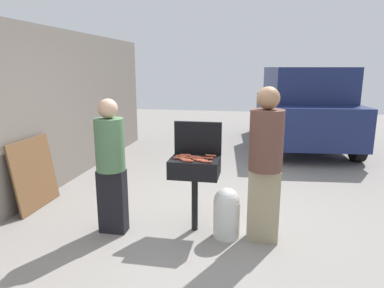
{
  "coord_description": "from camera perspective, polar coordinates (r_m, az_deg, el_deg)",
  "views": [
    {
      "loc": [
        0.64,
        -4.07,
        2.02
      ],
      "look_at": [
        -0.18,
        0.39,
        1.0
      ],
      "focal_mm": 32.01,
      "sensor_mm": 36.0,
      "label": 1
    }
  ],
  "objects": [
    {
      "name": "bbq_grill",
      "position": [
        4.2,
        0.46,
        -4.34
      ],
      "size": [
        0.6,
        0.44,
        0.93
      ],
      "color": "black",
      "rests_on": "ground"
    },
    {
      "name": "hot_dog_2",
      "position": [
        4.21,
        -1.82,
        -2.09
      ],
      "size": [
        0.13,
        0.04,
        0.03
      ],
      "primitive_type": "cylinder",
      "rotation": [
        0.0,
        1.57,
        -0.12
      ],
      "color": "#B74C33",
      "rests_on": "bbq_grill"
    },
    {
      "name": "hot_dog_7",
      "position": [
        4.15,
        -0.68,
        -2.31
      ],
      "size": [
        0.13,
        0.03,
        0.03
      ],
      "primitive_type": "cylinder",
      "rotation": [
        0.0,
        1.57,
        0.04
      ],
      "color": "#B74C33",
      "rests_on": "bbq_grill"
    },
    {
      "name": "hot_dog_6",
      "position": [
        4.06,
        1.11,
        -2.63
      ],
      "size": [
        0.13,
        0.03,
        0.03
      ],
      "primitive_type": "cylinder",
      "rotation": [
        0.0,
        1.57,
        0.03
      ],
      "color": "#C6593D",
      "rests_on": "bbq_grill"
    },
    {
      "name": "hot_dog_11",
      "position": [
        4.14,
        -2.21,
        -2.34
      ],
      "size": [
        0.13,
        0.03,
        0.03
      ],
      "primitive_type": "cylinder",
      "rotation": [
        0.0,
        1.57,
        -0.04
      ],
      "color": "#C6593D",
      "rests_on": "bbq_grill"
    },
    {
      "name": "hot_dog_9",
      "position": [
        4.06,
        -1.04,
        -2.63
      ],
      "size": [
        0.13,
        0.04,
        0.03
      ],
      "primitive_type": "cylinder",
      "rotation": [
        0.0,
        1.57,
        -0.1
      ],
      "color": "#C6593D",
      "rests_on": "bbq_grill"
    },
    {
      "name": "person_left",
      "position": [
        4.24,
        -13.4,
        -2.92
      ],
      "size": [
        0.35,
        0.35,
        1.67
      ],
      "rotation": [
        0.0,
        0.0,
        0.16
      ],
      "color": "black",
      "rests_on": "ground"
    },
    {
      "name": "hot_dog_8",
      "position": [
        4.2,
        0.59,
        -2.14
      ],
      "size": [
        0.13,
        0.03,
        0.03
      ],
      "primitive_type": "cylinder",
      "rotation": [
        0.0,
        1.57,
        -0.02
      ],
      "color": "#B74C33",
      "rests_on": "bbq_grill"
    },
    {
      "name": "hot_dog_1",
      "position": [
        4.24,
        -1.31,
        -1.98
      ],
      "size": [
        0.13,
        0.04,
        0.03
      ],
      "primitive_type": "cylinder",
      "rotation": [
        0.0,
        1.57,
        0.07
      ],
      "color": "#AD4228",
      "rests_on": "bbq_grill"
    },
    {
      "name": "house_wall_side",
      "position": [
        6.13,
        -23.07,
        5.18
      ],
      "size": [
        0.24,
        8.0,
        2.66
      ],
      "primitive_type": "cube",
      "color": "slate",
      "rests_on": "ground"
    },
    {
      "name": "ground_plane",
      "position": [
        4.59,
        1.4,
        -13.45
      ],
      "size": [
        24.0,
        24.0,
        0.0
      ],
      "primitive_type": "plane",
      "color": "gray"
    },
    {
      "name": "grill_lid_open",
      "position": [
        4.32,
        0.98,
        0.99
      ],
      "size": [
        0.6,
        0.05,
        0.42
      ],
      "primitive_type": "cube",
      "color": "black",
      "rests_on": "bbq_grill"
    },
    {
      "name": "hot_dog_4",
      "position": [
        4.28,
        -1.06,
        -1.84
      ],
      "size": [
        0.13,
        0.04,
        0.03
      ],
      "primitive_type": "cylinder",
      "rotation": [
        0.0,
        1.57,
        0.12
      ],
      "color": "#B74C33",
      "rests_on": "bbq_grill"
    },
    {
      "name": "person_right",
      "position": [
        3.98,
        12.12,
        -2.66
      ],
      "size": [
        0.38,
        0.38,
        1.82
      ],
      "rotation": [
        0.0,
        0.0,
        2.98
      ],
      "color": "gray",
      "rests_on": "ground"
    },
    {
      "name": "hot_dog_13",
      "position": [
        4.02,
        1.68,
        -2.79
      ],
      "size": [
        0.13,
        0.03,
        0.03
      ],
      "primitive_type": "cylinder",
      "rotation": [
        0.0,
        1.57,
        0.03
      ],
      "color": "#C6593D",
      "rests_on": "bbq_grill"
    },
    {
      "name": "hot_dog_0",
      "position": [
        4.14,
        1.01,
        -2.34
      ],
      "size": [
        0.13,
        0.04,
        0.03
      ],
      "primitive_type": "cylinder",
      "rotation": [
        0.0,
        1.57,
        -0.11
      ],
      "color": "#B74C33",
      "rests_on": "bbq_grill"
    },
    {
      "name": "leaning_board",
      "position": [
        5.49,
        -24.78,
        -4.48
      ],
      "size": [
        0.17,
        0.9,
        1.02
      ],
      "primitive_type": "cube",
      "rotation": [
        0.0,
        -0.14,
        0.0
      ],
      "color": "brown",
      "rests_on": "ground"
    },
    {
      "name": "parked_minivan",
      "position": [
        9.3,
        17.91,
        5.93
      ],
      "size": [
        2.36,
        4.56,
        2.02
      ],
      "rotation": [
        0.0,
        0.0,
        3.24
      ],
      "color": "navy",
      "rests_on": "ground"
    },
    {
      "name": "hot_dog_3",
      "position": [
        3.98,
        2.46,
        -2.97
      ],
      "size": [
        0.13,
        0.03,
        0.03
      ],
      "primitive_type": "cylinder",
      "rotation": [
        0.0,
        1.57,
        -0.01
      ],
      "color": "#B74C33",
      "rests_on": "bbq_grill"
    },
    {
      "name": "hot_dog_5",
      "position": [
        4.25,
        3.15,
        -1.95
      ],
      "size": [
        0.13,
        0.04,
        0.03
      ],
      "primitive_type": "cylinder",
      "rotation": [
        0.0,
        1.57,
        -0.11
      ],
      "color": "#B74C33",
      "rests_on": "bbq_grill"
    },
    {
      "name": "hot_dog_10",
      "position": [
        4.14,
        2.65,
        -2.37
      ],
      "size": [
        0.13,
        0.03,
        0.03
      ],
      "primitive_type": "cylinder",
      "rotation": [
        0.0,
        1.57,
        -0.07
      ],
      "color": "#AD4228",
      "rests_on": "bbq_grill"
    },
    {
      "name": "hot_dog_12",
      "position": [
        4.01,
        -0.66,
        -2.84
      ],
      "size": [
        0.13,
        0.04,
        0.03
      ],
      "primitive_type": "cylinder",
      "rotation": [
        0.0,
        1.57,
        -0.07
      ],
      "color": "#B74C33",
      "rests_on": "bbq_grill"
    },
    {
      "name": "propane_tank",
      "position": [
        4.22,
        5.79,
        -11.15
      ],
      "size": [
        0.32,
        0.32,
        0.62
      ],
      "color": "silver",
      "rests_on": "ground"
    }
  ]
}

